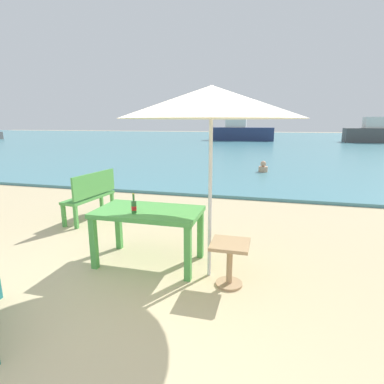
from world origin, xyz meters
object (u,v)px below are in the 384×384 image
(picnic_table_green, at_px, (149,218))
(side_table_wood, at_px, (230,257))
(boat_ferry, at_px, (381,133))
(patio_umbrella, at_px, (211,102))
(bench_green_left, at_px, (91,193))
(beer_bottle_amber, at_px, (134,206))
(swimmer_person, at_px, (263,168))
(boat_tanker, at_px, (241,132))

(picnic_table_green, relative_size, side_table_wood, 2.59)
(boat_ferry, bearing_deg, patio_umbrella, -110.28)
(bench_green_left, bearing_deg, side_table_wood, -31.46)
(picnic_table_green, bearing_deg, patio_umbrella, -9.41)
(patio_umbrella, bearing_deg, boat_ferry, 69.72)
(bench_green_left, bearing_deg, beer_bottle_amber, -44.60)
(picnic_table_green, bearing_deg, swimmer_person, 80.60)
(patio_umbrella, relative_size, swimmer_person, 5.61)
(beer_bottle_amber, xyz_separation_m, boat_ferry, (11.20, 27.73, 0.04))
(side_table_wood, xyz_separation_m, bench_green_left, (-2.97, 1.82, 0.19))
(patio_umbrella, relative_size, side_table_wood, 4.26)
(patio_umbrella, distance_m, side_table_wood, 1.79)
(side_table_wood, height_order, boat_ferry, boat_ferry)
(picnic_table_green, bearing_deg, beer_bottle_amber, -119.81)
(patio_umbrella, xyz_separation_m, boat_tanker, (-2.31, 27.57, -1.22))
(bench_green_left, xyz_separation_m, boat_tanker, (0.38, 25.93, 0.36))
(boat_tanker, bearing_deg, patio_umbrella, -85.21)
(patio_umbrella, height_order, swimmer_person, patio_umbrella)
(patio_umbrella, bearing_deg, beer_bottle_amber, -176.95)
(side_table_wood, distance_m, boat_ferry, 29.58)
(picnic_table_green, relative_size, patio_umbrella, 0.61)
(picnic_table_green, height_order, patio_umbrella, patio_umbrella)
(boat_ferry, bearing_deg, picnic_table_green, -111.94)
(swimmer_person, relative_size, boat_tanker, 0.07)
(bench_green_left, relative_size, boat_ferry, 0.20)
(picnic_table_green, xyz_separation_m, boat_tanker, (-1.44, 27.43, 0.25))
(beer_bottle_amber, relative_size, patio_umbrella, 0.12)
(beer_bottle_amber, relative_size, bench_green_left, 0.21)
(swimmer_person, distance_m, boat_ferry, 21.93)
(beer_bottle_amber, xyz_separation_m, boat_tanker, (-1.33, 27.62, 0.05))
(beer_bottle_amber, bearing_deg, boat_tanker, 92.76)
(beer_bottle_amber, xyz_separation_m, patio_umbrella, (0.98, 0.05, 1.26))
(picnic_table_green, relative_size, beer_bottle_amber, 5.28)
(patio_umbrella, height_order, boat_ferry, boat_ferry)
(picnic_table_green, bearing_deg, bench_green_left, 140.70)
(boat_tanker, relative_size, boat_ferry, 1.01)
(swimmer_person, bearing_deg, boat_tanker, 98.02)
(picnic_table_green, height_order, boat_ferry, boat_ferry)
(patio_umbrella, distance_m, boat_ferry, 29.53)
(bench_green_left, distance_m, boat_tanker, 25.94)
(beer_bottle_amber, height_order, swimmer_person, beer_bottle_amber)
(picnic_table_green, relative_size, boat_ferry, 0.23)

